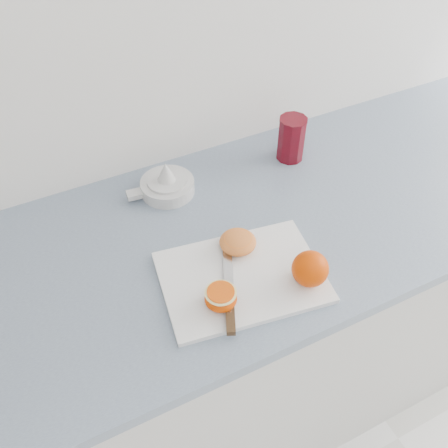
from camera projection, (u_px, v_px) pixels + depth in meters
name	position (u px, v px, depth m)	size (l,w,h in m)	color
counter	(265.00, 319.00, 1.49)	(2.62, 0.64, 0.89)	silver
cutting_board	(242.00, 277.00, 1.03)	(0.33, 0.24, 0.01)	white
whole_orange	(310.00, 269.00, 0.99)	(0.07, 0.07, 0.07)	#F14B00
half_orange	(221.00, 298.00, 0.96)	(0.06, 0.06, 0.04)	#F14B00
squeezed_shell	(238.00, 242.00, 1.07)	(0.08, 0.08, 0.03)	orange
paring_knife	(230.00, 305.00, 0.97)	(0.10, 0.20, 0.01)	#4E371E
citrus_juicer	(167.00, 184.00, 1.21)	(0.17, 0.13, 0.09)	white
red_tumbler	(291.00, 140.00, 1.29)	(0.07, 0.07, 0.12)	#600914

